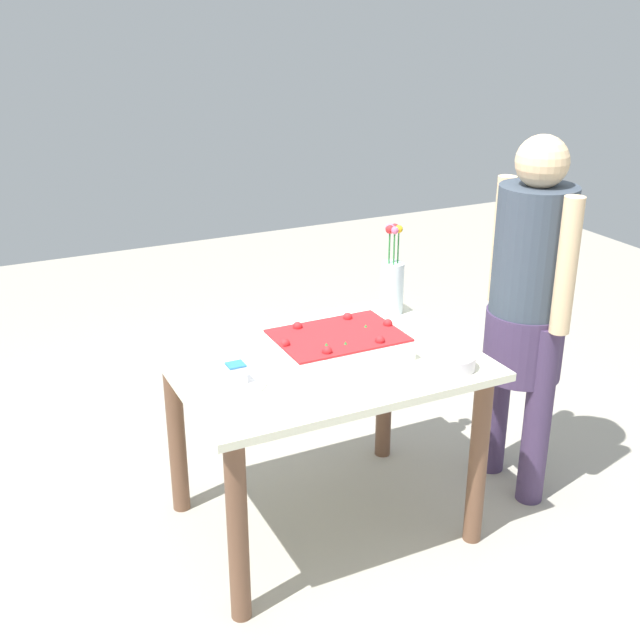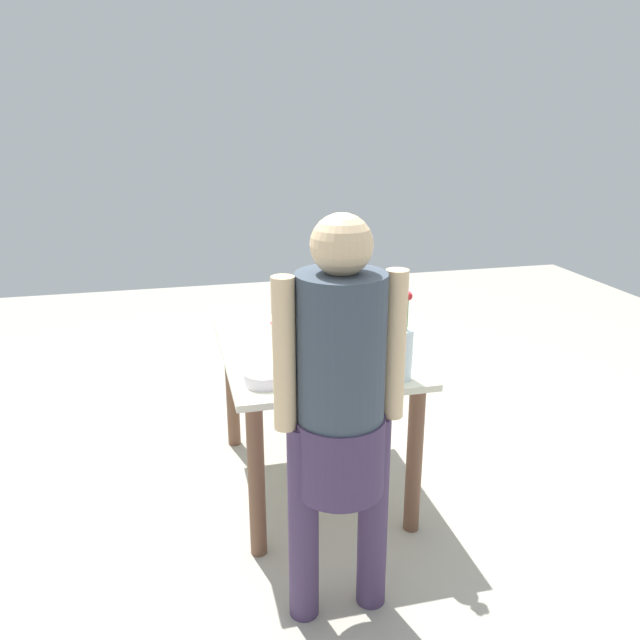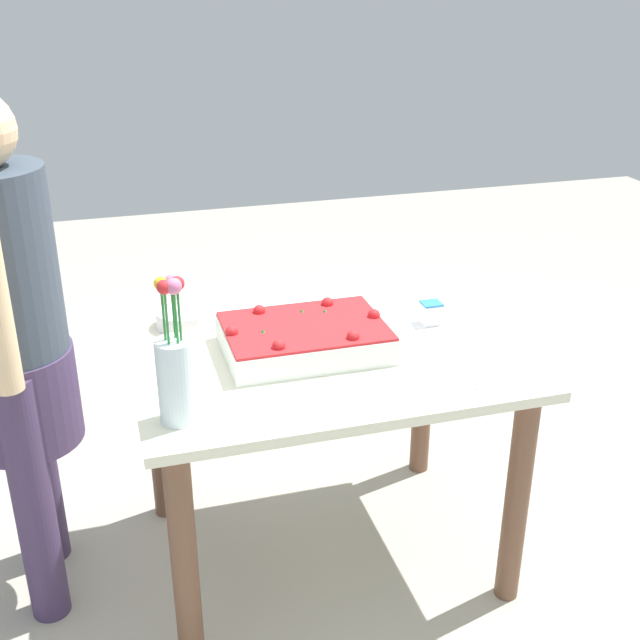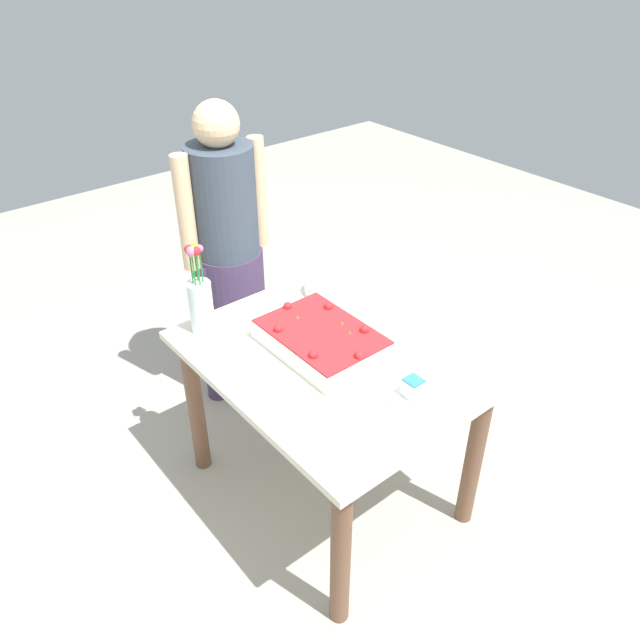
{
  "view_description": "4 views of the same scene",
  "coord_description": "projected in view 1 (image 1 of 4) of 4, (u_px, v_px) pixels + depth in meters",
  "views": [
    {
      "loc": [
        1.17,
        2.39,
        1.97
      ],
      "look_at": [
        0.01,
        -0.01,
        0.88
      ],
      "focal_mm": 45.0,
      "sensor_mm": 36.0,
      "label": 1
    },
    {
      "loc": [
        -2.69,
        0.61,
        1.77
      ],
      "look_at": [
        0.05,
        -0.05,
        0.84
      ],
      "focal_mm": 35.0,
      "sensor_mm": 36.0,
      "label": 2
    },
    {
      "loc": [
        -0.59,
        -2.0,
        1.76
      ],
      "look_at": [
        -0.02,
        -0.04,
        0.84
      ],
      "focal_mm": 45.0,
      "sensor_mm": 36.0,
      "label": 3
    },
    {
      "loc": [
        1.43,
        -1.21,
        2.14
      ],
      "look_at": [
        -0.08,
        0.02,
        0.85
      ],
      "focal_mm": 35.0,
      "sensor_mm": 36.0,
      "label": 4
    }
  ],
  "objects": [
    {
      "name": "person_standing",
      "position": [
        528.0,
        298.0,
        3.15
      ],
      "size": [
        0.31,
        0.45,
        1.49
      ],
      "color": "#453456",
      "rests_on": "ground_plane"
    },
    {
      "name": "serving_plate_with_slice",
      "position": [
        236.0,
        379.0,
        2.72
      ],
      "size": [
        0.21,
        0.21,
        0.08
      ],
      "color": "white",
      "rests_on": "dining_table"
    },
    {
      "name": "ground_plane",
      "position": [
        322.0,
        522.0,
        3.21
      ],
      "size": [
        8.0,
        8.0,
        0.0
      ],
      "primitive_type": "plane",
      "color": "#AAA395"
    },
    {
      "name": "flower_vase",
      "position": [
        392.0,
        282.0,
        3.29
      ],
      "size": [
        0.09,
        0.09,
        0.38
      ],
      "color": "white",
      "rests_on": "dining_table"
    },
    {
      "name": "sheet_cake",
      "position": [
        338.0,
        345.0,
        2.93
      ],
      "size": [
        0.46,
        0.33,
        0.11
      ],
      "color": "white",
      "rests_on": "dining_table"
    },
    {
      "name": "dining_table",
      "position": [
        323.0,
        390.0,
        2.98
      ],
      "size": [
        1.1,
        0.84,
        0.73
      ],
      "color": "#EEECCE",
      "rests_on": "ground_plane"
    },
    {
      "name": "fruit_bowl",
      "position": [
        451.0,
        361.0,
        2.83
      ],
      "size": [
        0.17,
        0.17,
        0.05
      ],
      "primitive_type": "cylinder",
      "color": "silver",
      "rests_on": "dining_table"
    },
    {
      "name": "cake_knife",
      "position": [
        206.0,
        348.0,
        3.0
      ],
      "size": [
        0.09,
        0.17,
        0.0
      ],
      "primitive_type": "cube",
      "rotation": [
        0.0,
        0.0,
        4.28
      ],
      "color": "silver",
      "rests_on": "dining_table"
    }
  ]
}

